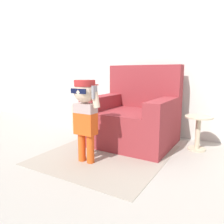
{
  "coord_description": "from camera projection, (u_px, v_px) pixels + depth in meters",
  "views": [
    {
      "loc": [
        1.43,
        -2.66,
        0.96
      ],
      "look_at": [
        0.13,
        -0.45,
        0.49
      ],
      "focal_mm": 35.0,
      "sensor_mm": 36.0,
      "label": 1
    }
  ],
  "objects": [
    {
      "name": "rug",
      "position": [
        107.0,
        154.0,
        2.59
      ],
      "size": [
        1.36,
        1.47,
        0.01
      ],
      "color": "#9E9384",
      "rests_on": "ground_plane"
    },
    {
      "name": "armchair",
      "position": [
        135.0,
        117.0,
        3.0
      ],
      "size": [
        1.06,
        0.96,
        1.06
      ],
      "color": "maroon",
      "rests_on": "ground_plane"
    },
    {
      "name": "person_child",
      "position": [
        85.0,
        108.0,
        2.28
      ],
      "size": [
        0.36,
        0.27,
        0.88
      ],
      "color": "#E05119",
      "rests_on": "ground_plane"
    },
    {
      "name": "wall_back",
      "position": [
        139.0,
        50.0,
        3.43
      ],
      "size": [
        10.0,
        0.05,
        2.6
      ],
      "color": "silver",
      "rests_on": "ground_plane"
    },
    {
      "name": "ground_plane",
      "position": [
        120.0,
        140.0,
        3.14
      ],
      "size": [
        10.0,
        10.0,
        0.0
      ],
      "primitive_type": "plane",
      "color": "#ADA89E"
    },
    {
      "name": "side_table",
      "position": [
        198.0,
        130.0,
        2.7
      ],
      "size": [
        0.33,
        0.33,
        0.43
      ],
      "color": "beige",
      "rests_on": "ground_plane"
    }
  ]
}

